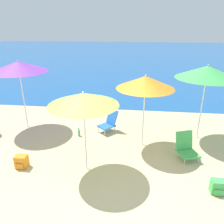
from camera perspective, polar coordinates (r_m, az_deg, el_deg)
name	(u,v)px	position (r m, az deg, el deg)	size (l,w,h in m)	color
ground_plane	(95,179)	(5.38, -4.44, -16.99)	(60.00, 60.00, 0.00)	#D1BA89
sea_water	(131,53)	(28.87, 4.98, 15.02)	(60.00, 40.00, 0.01)	#1E5699
beach_umbrella_lime	(83,99)	(4.88, -7.50, 3.33)	(1.61, 1.61, 2.01)	white
beach_umbrella_orange	(145,82)	(6.02, 8.72, 7.67)	(1.60, 1.60, 2.13)	white
beach_umbrella_green	(207,72)	(6.92, 23.62, 9.53)	(1.80, 1.80, 2.33)	white
beach_umbrella_purple	(19,66)	(7.75, -23.23, 10.87)	(1.84, 1.84, 2.33)	white
beach_chair_blue	(109,121)	(7.33, -0.74, -2.50)	(0.72, 0.73, 0.73)	silver
beach_chair_green	(186,147)	(6.25, 18.75, -8.59)	(0.65, 0.70, 0.71)	silver
backpack_orange	(22,162)	(6.08, -22.56, -11.88)	(0.29, 0.24, 0.33)	orange
backpack_green	(218,187)	(5.40, 25.96, -17.18)	(0.30, 0.23, 0.32)	#47B756
water_bottle	(79,133)	(7.18, -8.61, -5.40)	(0.08, 0.08, 0.29)	#4CB266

